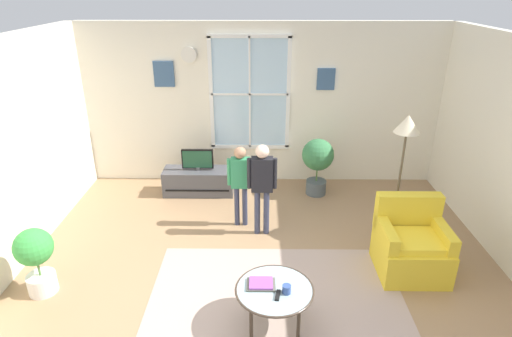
{
  "coord_description": "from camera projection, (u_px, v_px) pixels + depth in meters",
  "views": [
    {
      "loc": [
        -0.03,
        -3.68,
        3.15
      ],
      "look_at": [
        -0.08,
        0.96,
        1.11
      ],
      "focal_mm": 29.84,
      "sensor_mm": 36.0,
      "label": 1
    }
  ],
  "objects": [
    {
      "name": "ground_plane",
      "position": [
        262.0,
        297.0,
        4.64
      ],
      "size": [
        6.33,
        6.64,
        0.02
      ],
      "primitive_type": "cube",
      "color": "#9E7A56"
    },
    {
      "name": "back_wall",
      "position": [
        261.0,
        104.0,
        6.92
      ],
      "size": [
        5.73,
        0.17,
        2.61
      ],
      "color": "silver",
      "rests_on": "ground_plane"
    },
    {
      "name": "area_rug",
      "position": [
        277.0,
        312.0,
        4.41
      ],
      "size": [
        2.76,
        2.27,
        0.01
      ],
      "primitive_type": "cube",
      "color": "tan",
      "rests_on": "ground_plane"
    },
    {
      "name": "tv_stand",
      "position": [
        199.0,
        181.0,
        6.84
      ],
      "size": [
        1.11,
        0.44,
        0.41
      ],
      "color": "#4C4C51",
      "rests_on": "ground_plane"
    },
    {
      "name": "television",
      "position": [
        198.0,
        159.0,
        6.68
      ],
      "size": [
        0.5,
        0.08,
        0.35
      ],
      "color": "#4C4C4C",
      "rests_on": "tv_stand"
    },
    {
      "name": "armchair",
      "position": [
        411.0,
        246.0,
        4.95
      ],
      "size": [
        0.76,
        0.74,
        0.87
      ],
      "color": "yellow",
      "rests_on": "ground_plane"
    },
    {
      "name": "coffee_table",
      "position": [
        274.0,
        291.0,
        4.09
      ],
      "size": [
        0.77,
        0.77,
        0.45
      ],
      "color": "#99B2B7",
      "rests_on": "ground_plane"
    },
    {
      "name": "book_stack",
      "position": [
        261.0,
        284.0,
        4.12
      ],
      "size": [
        0.28,
        0.2,
        0.04
      ],
      "color": "#575A4D",
      "rests_on": "coffee_table"
    },
    {
      "name": "cup",
      "position": [
        287.0,
        289.0,
        4.01
      ],
      "size": [
        0.08,
        0.08,
        0.09
      ],
      "primitive_type": "cylinder",
      "color": "#334C8C",
      "rests_on": "coffee_table"
    },
    {
      "name": "remote_near_books",
      "position": [
        278.0,
        295.0,
        3.98
      ],
      "size": [
        0.06,
        0.14,
        0.02
      ],
      "primitive_type": "cube",
      "rotation": [
        0.0,
        0.0,
        -0.17
      ],
      "color": "black",
      "rests_on": "coffee_table"
    },
    {
      "name": "person_black_shirt",
      "position": [
        262.0,
        180.0,
        5.49
      ],
      "size": [
        0.39,
        0.18,
        1.28
      ],
      "color": "#333851",
      "rests_on": "ground_plane"
    },
    {
      "name": "person_green_shirt",
      "position": [
        240.0,
        177.0,
        5.72
      ],
      "size": [
        0.35,
        0.16,
        1.17
      ],
      "color": "#333851",
      "rests_on": "ground_plane"
    },
    {
      "name": "potted_plant_by_window",
      "position": [
        318.0,
        160.0,
        6.66
      ],
      "size": [
        0.5,
        0.5,
        0.93
      ],
      "color": "#4C565B",
      "rests_on": "ground_plane"
    },
    {
      "name": "potted_plant_corner",
      "position": [
        36.0,
        256.0,
        4.53
      ],
      "size": [
        0.4,
        0.4,
        0.78
      ],
      "color": "silver",
      "rests_on": "ground_plane"
    },
    {
      "name": "floor_lamp",
      "position": [
        406.0,
        137.0,
        5.19
      ],
      "size": [
        0.32,
        0.32,
        1.69
      ],
      "color": "black",
      "rests_on": "ground_plane"
    }
  ]
}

